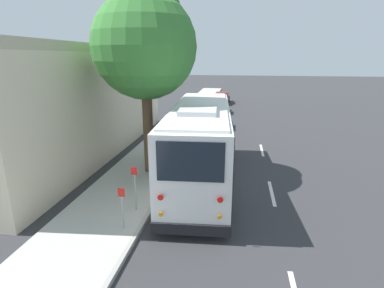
# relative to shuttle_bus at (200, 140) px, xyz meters

# --- Properties ---
(ground_plane) EXTENTS (160.00, 160.00, 0.00)m
(ground_plane) POSITION_rel_shuttle_bus_xyz_m (-0.04, -0.44, -1.95)
(ground_plane) COLOR #333335
(sidewalk_slab) EXTENTS (80.00, 3.03, 0.15)m
(sidewalk_slab) POSITION_rel_shuttle_bus_xyz_m (-0.04, 3.00, -1.87)
(sidewalk_slab) COLOR #B2AFA8
(sidewalk_slab) RESTS_ON ground
(curb_strip) EXTENTS (80.00, 0.14, 0.15)m
(curb_strip) POSITION_rel_shuttle_bus_xyz_m (-0.04, 1.42, -1.87)
(curb_strip) COLOR #9D9A94
(curb_strip) RESTS_ON ground
(shuttle_bus) EXTENTS (9.81, 3.23, 3.62)m
(shuttle_bus) POSITION_rel_shuttle_bus_xyz_m (0.00, 0.00, 0.00)
(shuttle_bus) COLOR white
(shuttle_bus) RESTS_ON ground
(parked_sedan_silver) EXTENTS (4.66, 1.81, 1.30)m
(parked_sedan_silver) POSITION_rel_shuttle_bus_xyz_m (10.80, 0.22, -1.34)
(parked_sedan_silver) COLOR #A8AAAF
(parked_sedan_silver) RESTS_ON ground
(parked_sedan_navy) EXTENTS (4.17, 1.69, 1.31)m
(parked_sedan_navy) POSITION_rel_shuttle_bus_xyz_m (17.26, 0.46, -1.34)
(parked_sedan_navy) COLOR #19234C
(parked_sedan_navy) RESTS_ON ground
(parked_sedan_maroon) EXTENTS (4.59, 1.85, 1.29)m
(parked_sedan_maroon) POSITION_rel_shuttle_bus_xyz_m (23.92, 0.41, -1.35)
(parked_sedan_maroon) COLOR maroon
(parked_sedan_maroon) RESTS_ON ground
(street_tree) EXTENTS (4.56, 4.56, 8.69)m
(street_tree) POSITION_rel_shuttle_bus_xyz_m (0.63, 2.52, 4.22)
(street_tree) COLOR brown
(street_tree) RESTS_ON sidewalk_slab
(sign_post_near) EXTENTS (0.06, 0.22, 1.39)m
(sign_post_near) POSITION_rel_shuttle_bus_xyz_m (-4.53, 1.91, -1.08)
(sign_post_near) COLOR gray
(sign_post_near) RESTS_ON sidewalk_slab
(sign_post_far) EXTENTS (0.06, 0.22, 1.64)m
(sign_post_far) POSITION_rel_shuttle_bus_xyz_m (-3.31, 1.91, -0.95)
(sign_post_far) COLOR gray
(sign_post_far) RESTS_ON sidewalk_slab
(building_backdrop) EXTENTS (17.42, 8.45, 6.07)m
(building_backdrop) POSITION_rel_shuttle_bus_xyz_m (3.47, 9.43, 0.90)
(building_backdrop) COLOR beige
(building_backdrop) RESTS_ON ground
(lane_stripe_mid) EXTENTS (2.40, 0.14, 0.01)m
(lane_stripe_mid) POSITION_rel_shuttle_bus_xyz_m (-0.83, -3.12, -1.94)
(lane_stripe_mid) COLOR silver
(lane_stripe_mid) RESTS_ON ground
(lane_stripe_ahead) EXTENTS (2.40, 0.14, 0.01)m
(lane_stripe_ahead) POSITION_rel_shuttle_bus_xyz_m (5.17, -3.12, -1.94)
(lane_stripe_ahead) COLOR silver
(lane_stripe_ahead) RESTS_ON ground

